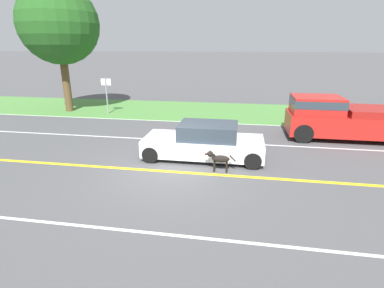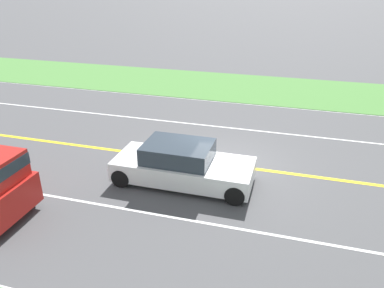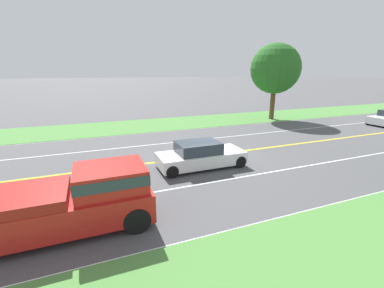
{
  "view_description": "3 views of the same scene",
  "coord_description": "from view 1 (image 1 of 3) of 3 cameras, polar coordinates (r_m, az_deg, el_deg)",
  "views": [
    {
      "loc": [
        -9.15,
        -2.42,
        4.1
      ],
      "look_at": [
        0.83,
        -0.74,
        0.76
      ],
      "focal_mm": 28.0,
      "sensor_mm": 36.0,
      "label": 1
    },
    {
      "loc": [
        11.69,
        2.17,
        6.28
      ],
      "look_at": [
        0.95,
        -0.94,
        1.12
      ],
      "focal_mm": 35.0,
      "sensor_mm": 36.0,
      "label": 2
    },
    {
      "loc": [
        13.0,
        -6.14,
        4.79
      ],
      "look_at": [
        0.77,
        -1.26,
        1.05
      ],
      "focal_mm": 24.0,
      "sensor_mm": 36.0,
      "label": 3
    }
  ],
  "objects": [
    {
      "name": "lane_dash_same_dir",
      "position": [
        13.51,
        -1.19,
        0.62
      ],
      "size": [
        0.1,
        160.0,
        0.01
      ],
      "primitive_type": "cube",
      "color": "white",
      "rests_on": "ground"
    },
    {
      "name": "street_sign",
      "position": [
        19.43,
        -15.98,
        9.64
      ],
      "size": [
        0.11,
        0.64,
        2.23
      ],
      "color": "gray",
      "rests_on": "ground"
    },
    {
      "name": "ego_car",
      "position": [
        11.31,
        2.41,
        0.36
      ],
      "size": [
        1.86,
        4.47,
        1.35
      ],
      "color": "white",
      "rests_on": "ground"
    },
    {
      "name": "ground_plane",
      "position": [
        10.31,
        -4.82,
        -5.22
      ],
      "size": [
        400.0,
        400.0,
        0.0
      ],
      "primitive_type": "plane",
      "color": "#4C4C4F"
    },
    {
      "name": "lane_edge_line_right",
      "position": [
        16.83,
        1.03,
        4.19
      ],
      "size": [
        0.14,
        160.0,
        0.01
      ],
      "primitive_type": "cube",
      "color": "white",
      "rests_on": "ground"
    },
    {
      "name": "roadside_tree_right_near",
      "position": [
        20.9,
        -24.04,
        20.1
      ],
      "size": [
        4.76,
        4.76,
        7.7
      ],
      "color": "brown",
      "rests_on": "ground"
    },
    {
      "name": "centre_divider_line",
      "position": [
        10.31,
        -4.82,
        -5.2
      ],
      "size": [
        0.18,
        160.0,
        0.01
      ],
      "primitive_type": "cube",
      "color": "yellow",
      "rests_on": "ground"
    },
    {
      "name": "pickup_truck",
      "position": [
        15.28,
        27.42,
        4.42
      ],
      "size": [
        2.12,
        5.68,
        1.92
      ],
      "color": "red",
      "rests_on": "ground"
    },
    {
      "name": "lane_dash_oncoming",
      "position": [
        7.39,
        -11.74,
        -15.85
      ],
      "size": [
        0.1,
        160.0,
        0.01
      ],
      "primitive_type": "cube",
      "color": "white",
      "rests_on": "ground"
    },
    {
      "name": "dog",
      "position": [
        10.15,
        5.02,
        -2.8
      ],
      "size": [
        0.21,
        1.06,
        0.74
      ],
      "rotation": [
        0.0,
        0.0,
        0.01
      ],
      "color": "black",
      "rests_on": "ground"
    },
    {
      "name": "grass_verge_right",
      "position": [
        19.73,
        2.34,
        6.31
      ],
      "size": [
        6.0,
        160.0,
        0.03
      ],
      "primitive_type": "cube",
      "color": "#4C843D",
      "rests_on": "ground"
    }
  ]
}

